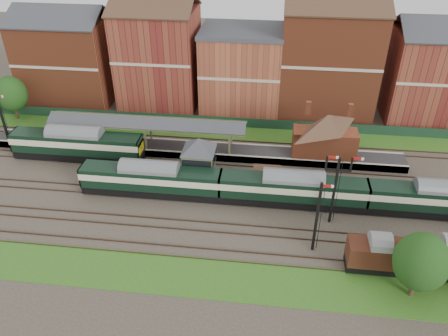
# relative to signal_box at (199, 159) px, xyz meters

# --- Properties ---
(ground) EXTENTS (160.00, 160.00, 0.00)m
(ground) POSITION_rel_signal_box_xyz_m (3.00, -3.25, -3.19)
(ground) COLOR #473D33
(ground) RESTS_ON ground
(grass_back) EXTENTS (90.00, 4.50, 0.06)m
(grass_back) POSITION_rel_signal_box_xyz_m (3.00, 12.75, -3.16)
(grass_back) COLOR #2D6619
(grass_back) RESTS_ON ground
(grass_front) EXTENTS (90.00, 5.00, 0.06)m
(grass_front) POSITION_rel_signal_box_xyz_m (3.00, -15.25, -3.16)
(grass_front) COLOR #2D6619
(grass_front) RESTS_ON ground
(fence) EXTENTS (90.00, 0.12, 1.50)m
(fence) POSITION_rel_signal_box_xyz_m (3.00, 14.75, -2.44)
(fence) COLOR #193823
(fence) RESTS_ON ground
(platform) EXTENTS (55.00, 3.40, 1.00)m
(platform) POSITION_rel_signal_box_xyz_m (-2.00, 6.50, -2.69)
(platform) COLOR #2D2D2D
(platform) RESTS_ON ground
(signal_box) EXTENTS (5.40, 5.40, 6.00)m
(signal_box) POSITION_rel_signal_box_xyz_m (0.00, 0.00, 0.00)
(signal_box) COLOR #626F4F
(signal_box) RESTS_ON ground
(brick_hut) EXTENTS (3.20, 2.64, 2.94)m
(brick_hut) POSITION_rel_signal_box_xyz_m (8.00, 0.00, -2.00)
(brick_hut) COLOR maroon
(brick_hut) RESTS_ON ground
(station_building) EXTENTS (8.10, 8.10, 5.90)m
(station_building) POSITION_rel_signal_box_xyz_m (15.00, 6.50, 0.76)
(station_building) COLOR #9A4527
(station_building) RESTS_ON platform
(canopy) EXTENTS (26.00, 3.89, 4.08)m
(canopy) POSITION_rel_signal_box_xyz_m (-8.00, 6.50, 1.39)
(canopy) COLOR brown
(canopy) RESTS_ON platform
(semaphore_bracket) EXTENTS (3.60, 0.25, 8.18)m
(semaphore_bracket) POSITION_rel_signal_box_xyz_m (15.04, -5.75, 1.44)
(semaphore_bracket) COLOR black
(semaphore_bracket) RESTS_ON ground
(semaphore_platform_end) EXTENTS (1.23, 0.25, 8.00)m
(semaphore_platform_end) POSITION_rel_signal_box_xyz_m (-26.98, 4.75, 0.96)
(semaphore_platform_end) COLOR black
(semaphore_platform_end) RESTS_ON ground
(semaphore_siding) EXTENTS (1.23, 0.25, 8.00)m
(semaphore_siding) POSITION_rel_signal_box_xyz_m (13.02, -10.25, 0.96)
(semaphore_siding) COLOR black
(semaphore_siding) RESTS_ON ground
(town_backdrop) EXTENTS (69.00, 10.00, 16.00)m
(town_backdrop) POSITION_rel_signal_box_xyz_m (2.82, 21.75, 3.81)
(town_backdrop) COLOR #9A4527
(town_backdrop) RESTS_ON ground
(dmu_train) EXTENTS (48.16, 2.54, 3.70)m
(dmu_train) POSITION_rel_signal_box_xyz_m (10.96, -3.25, -1.01)
(dmu_train) COLOR black
(dmu_train) RESTS_ON ground
(platform_railcar) EXTENTS (17.06, 2.69, 3.93)m
(platform_railcar) POSITION_rel_signal_box_xyz_m (-16.56, 3.25, -0.89)
(platform_railcar) COLOR black
(platform_railcar) RESTS_ON ground
(goods_van_a) EXTENTS (5.40, 2.34, 3.27)m
(goods_van_a) POSITION_rel_signal_box_xyz_m (18.59, -12.25, -1.31)
(goods_van_a) COLOR black
(goods_van_a) RESTS_ON ground
(tree_far) EXTENTS (4.58, 4.58, 6.68)m
(tree_far) POSITION_rel_signal_box_xyz_m (21.29, -15.04, 0.84)
(tree_far) COLOR #382619
(tree_far) RESTS_ON ground
(tree_back) EXTENTS (4.65, 4.65, 6.79)m
(tree_back) POSITION_rel_signal_box_xyz_m (-30.73, 13.39, 0.91)
(tree_back) COLOR #382619
(tree_back) RESTS_ON ground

